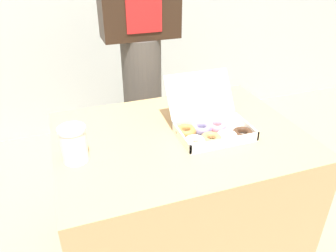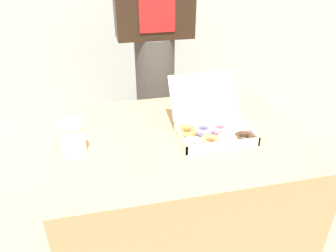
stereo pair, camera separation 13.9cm
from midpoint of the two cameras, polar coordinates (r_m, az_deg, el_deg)
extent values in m
plane|color=gray|center=(1.92, -0.57, -20.26)|extent=(14.00, 14.00, 0.00)
cube|color=tan|center=(1.66, -0.63, -12.20)|extent=(1.08, 0.80, 0.72)
cube|color=white|center=(1.44, 5.27, -1.69)|extent=(0.32, 0.21, 0.01)
cube|color=white|center=(1.38, -0.55, -2.01)|extent=(0.01, 0.21, 0.04)
cube|color=white|center=(1.49, 10.72, 0.08)|extent=(0.01, 0.21, 0.04)
cube|color=white|center=(1.35, 7.06, -2.99)|extent=(0.32, 0.01, 0.04)
cube|color=white|center=(1.51, 3.74, 0.91)|extent=(0.32, 0.01, 0.04)
cube|color=white|center=(1.51, 2.94, 5.54)|extent=(0.32, 0.12, 0.18)
torus|color=silver|center=(1.35, 1.78, -2.87)|extent=(0.12, 0.12, 0.03)
torus|color=#A87038|center=(1.43, 0.39, -0.90)|extent=(0.13, 0.13, 0.03)
torus|color=#B27F4C|center=(1.38, 4.70, -2.31)|extent=(0.12, 0.12, 0.03)
torus|color=slate|center=(1.45, 3.17, -0.40)|extent=(0.10, 0.10, 0.03)
torus|color=white|center=(1.41, 7.50, -1.82)|extent=(0.09, 0.09, 0.03)
torus|color=pink|center=(1.48, 5.86, 0.04)|extent=(0.11, 0.11, 0.03)
torus|color=#422819|center=(1.44, 10.18, -1.29)|extent=(0.12, 0.12, 0.03)
cylinder|color=white|center=(1.32, -18.99, -3.34)|extent=(0.10, 0.10, 0.13)
cylinder|color=white|center=(1.28, -19.51, -0.61)|extent=(0.10, 0.10, 0.01)
cylinder|color=#4C4742|center=(2.15, -6.16, 2.33)|extent=(0.24, 0.24, 0.98)
camera|label=1|loc=(0.07, -92.86, -1.62)|focal=35.00mm
camera|label=2|loc=(0.07, 87.14, 1.62)|focal=35.00mm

